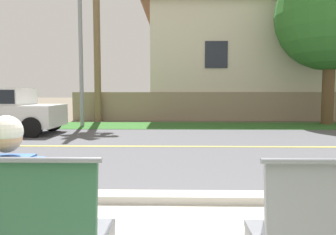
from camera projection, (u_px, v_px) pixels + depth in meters
name	position (u px, v px, depth m)	size (l,w,h in m)	color
ground_plane	(176.00, 138.00, 9.76)	(140.00, 140.00, 0.00)	#665B4C
curb_edge	(178.00, 198.00, 4.12)	(44.00, 0.30, 0.11)	#ADA89E
street_asphalt	(176.00, 147.00, 8.26)	(52.00, 8.00, 0.01)	#515156
road_centre_line	(176.00, 146.00, 8.26)	(48.00, 0.14, 0.01)	#E0CC4C
far_verge_grass	(176.00, 126.00, 13.42)	(48.00, 2.80, 0.02)	#2D6026
seated_person_blue	(15.00, 193.00, 2.33)	(0.52, 0.68, 1.25)	#333D56
streetlamp	(81.00, 16.00, 12.93)	(0.24, 2.10, 7.92)	gray
shade_tree_left	(336.00, 6.00, 13.51)	(4.66, 4.66, 7.70)	brown
garden_wall	(205.00, 106.00, 15.82)	(13.00, 0.36, 1.40)	gray
house_across_street	(254.00, 60.00, 18.73)	(12.67, 6.91, 6.45)	beige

